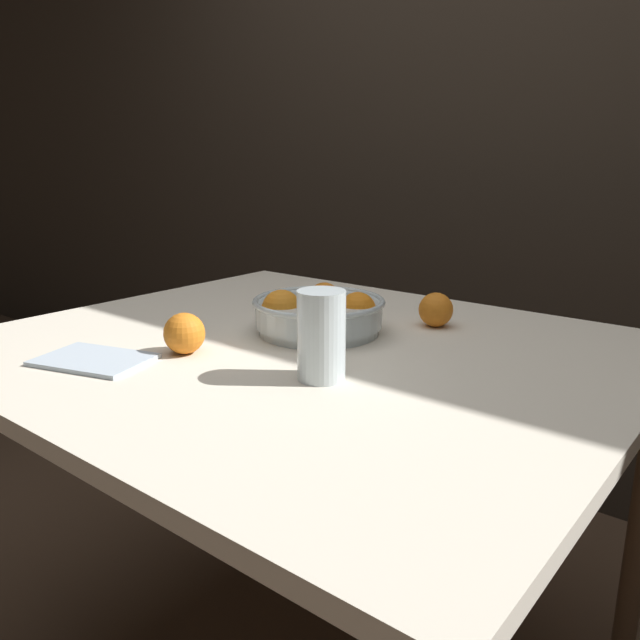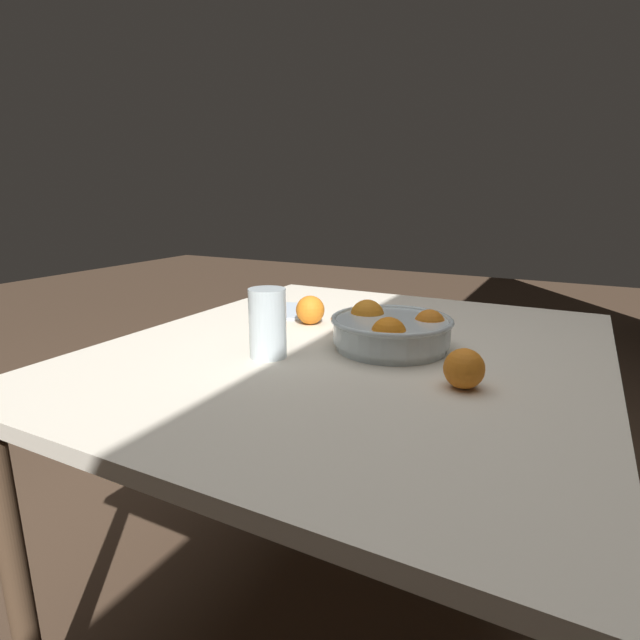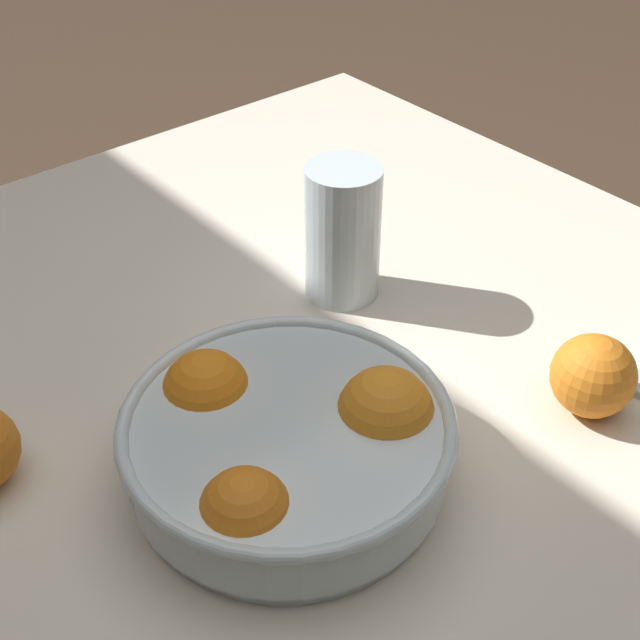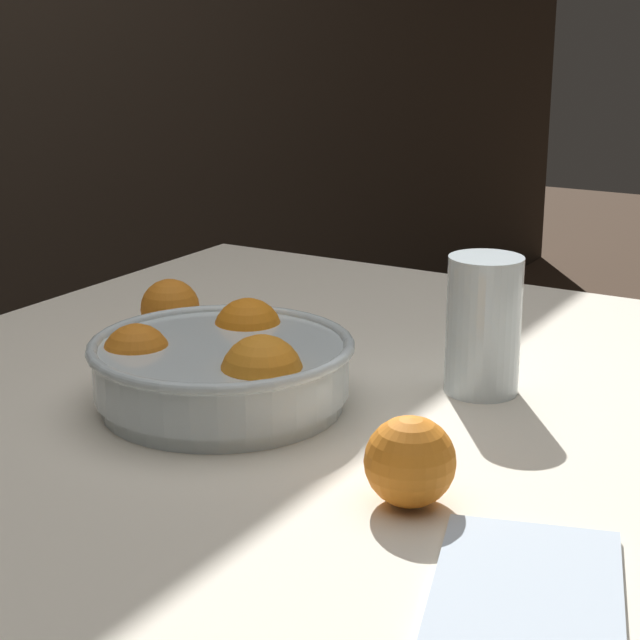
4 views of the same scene
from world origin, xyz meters
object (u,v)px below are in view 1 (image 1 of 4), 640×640
(fruit_bowl, at_px, (319,313))
(orange_loose_front, at_px, (184,333))
(juice_glass, at_px, (321,338))
(orange_loose_near_bowl, at_px, (436,310))

(fruit_bowl, height_order, orange_loose_front, fruit_bowl)
(juice_glass, distance_m, orange_loose_front, 0.29)
(fruit_bowl, distance_m, orange_loose_near_bowl, 0.26)
(orange_loose_near_bowl, height_order, orange_loose_front, orange_loose_front)
(juice_glass, xyz_separation_m, orange_loose_near_bowl, (-0.01, 0.41, -0.03))
(fruit_bowl, distance_m, juice_glass, 0.28)
(juice_glass, relative_size, orange_loose_front, 1.93)
(orange_loose_front, bearing_deg, fruit_bowl, 68.35)
(juice_glass, bearing_deg, orange_loose_front, -169.58)
(orange_loose_near_bowl, bearing_deg, fruit_bowl, -129.84)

